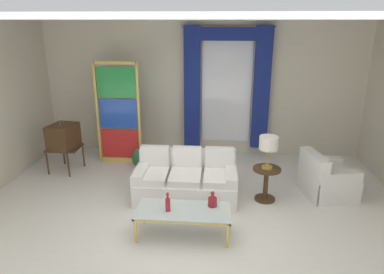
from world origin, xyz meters
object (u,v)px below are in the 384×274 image
Objects in this scene: coffee_table at (183,212)px; table_lamp_brass at (269,144)px; bottle_blue_decanter at (212,201)px; armchair_white at (325,180)px; round_side_table at (266,181)px; vintage_tv at (63,137)px; couch_white_long at (186,180)px; bottle_crystal_tall at (168,204)px; stained_glass_divider at (118,116)px; peacock_figurine at (141,159)px.

coffee_table is 1.88m from table_lamp_brass.
bottle_blue_decanter is at bearing -130.31° from table_lamp_brass.
armchair_white reaches higher than round_side_table.
bottle_blue_decanter is at bearing -130.31° from round_side_table.
table_lamp_brass is at bearing -12.94° from vintage_tv.
bottle_crystal_tall is (-0.13, -1.27, 0.22)m from couch_white_long.
vintage_tv is 1.38× the size of armchair_white.
stained_glass_divider reaches higher than round_side_table.
armchair_white is at bearing 33.95° from bottle_blue_decanter.
couch_white_long is 0.81× the size of stained_glass_divider.
coffee_table is at bearing 12.00° from bottle_crystal_tall.
armchair_white reaches higher than bottle_blue_decanter.
bottle_blue_decanter is 3.69m from vintage_tv.
couch_white_long is 2.98× the size of round_side_table.
coffee_table is 0.62× the size of stained_glass_divider.
vintage_tv is at bearing -172.04° from peacock_figurine.
round_side_table is (1.30, 1.19, -0.02)m from coffee_table.
armchair_white is at bearing 14.36° from round_side_table.
table_lamp_brass is (1.30, 1.19, 0.65)m from coffee_table.
armchair_white is at bearing 31.71° from coffee_table.
stained_glass_divider is (-4.07, 1.20, 0.77)m from armchair_white.
vintage_tv reaches higher than coffee_table.
table_lamp_brass is at bearing -165.64° from armchair_white.
bottle_blue_decanter is 0.11× the size of stained_glass_divider.
stained_glass_divider reaches higher than couch_white_long.
peacock_figurine is 2.72m from round_side_table.
couch_white_long is at bearing 114.72° from bottle_blue_decanter.
vintage_tv is 0.61× the size of stained_glass_divider.
round_side_table is (1.52, 1.24, -0.17)m from bottle_crystal_tall.
bottle_crystal_tall is (-0.22, -0.05, 0.15)m from coffee_table.
peacock_figurine is (-0.95, 2.37, -0.30)m from bottle_crystal_tall.
stained_glass_divider is 3.67× the size of peacock_figurine.
peacock_figurine is at bearing 166.38° from armchair_white.
armchair_white is 1.71× the size of table_lamp_brass.
peacock_figurine reaches higher than coffee_table.
armchair_white is at bearing -7.22° from vintage_tv.
stained_glass_divider reaches higher than bottle_crystal_tall.
table_lamp_brass is (0.00, 0.00, 0.67)m from round_side_table.
table_lamp_brass reaches higher than couch_white_long.
bottle_blue_decanter is at bearing 19.40° from coffee_table.
table_lamp_brass is (-1.08, -0.28, 0.74)m from armchair_white.
round_side_table is (1.39, -0.03, 0.05)m from couch_white_long.
bottle_crystal_tall reaches higher than peacock_figurine.
vintage_tv reaches higher than table_lamp_brass.
peacock_figurine is at bearing 7.96° from vintage_tv.
peacock_figurine is at bearing 155.30° from table_lamp_brass.
vintage_tv is (-2.70, 2.11, 0.35)m from coffee_table.
table_lamp_brass is (4.00, -0.92, 0.30)m from vintage_tv.
stained_glass_divider reaches higher than armchair_white.
coffee_table is 1.77m from round_side_table.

